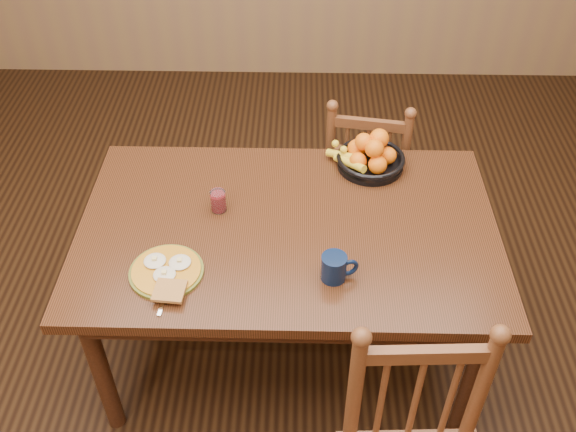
{
  "coord_description": "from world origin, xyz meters",
  "views": [
    {
      "loc": [
        0.04,
        -1.79,
        2.41
      ],
      "look_at": [
        0.0,
        0.0,
        0.8
      ],
      "focal_mm": 40.0,
      "sensor_mm": 36.0,
      "label": 1
    }
  ],
  "objects_px": {
    "dining_table": "(288,242)",
    "chair_far": "(365,175)",
    "coffee_mug": "(335,267)",
    "fruit_bowl": "(370,156)",
    "breakfast_plate": "(167,272)"
  },
  "relations": [
    {
      "from": "chair_far",
      "to": "fruit_bowl",
      "type": "height_order",
      "value": "fruit_bowl"
    },
    {
      "from": "chair_far",
      "to": "fruit_bowl",
      "type": "bearing_deg",
      "value": 93.2
    },
    {
      "from": "chair_far",
      "to": "coffee_mug",
      "type": "relative_size",
      "value": 6.8
    },
    {
      "from": "coffee_mug",
      "to": "fruit_bowl",
      "type": "xyz_separation_m",
      "value": [
        0.17,
        0.64,
        0.0
      ]
    },
    {
      "from": "dining_table",
      "to": "breakfast_plate",
      "type": "distance_m",
      "value": 0.5
    },
    {
      "from": "breakfast_plate",
      "to": "fruit_bowl",
      "type": "distance_m",
      "value": 0.99
    },
    {
      "from": "dining_table",
      "to": "chair_far",
      "type": "relative_size",
      "value": 1.76
    },
    {
      "from": "breakfast_plate",
      "to": "coffee_mug",
      "type": "bearing_deg",
      "value": -0.24
    },
    {
      "from": "coffee_mug",
      "to": "fruit_bowl",
      "type": "height_order",
      "value": "fruit_bowl"
    },
    {
      "from": "breakfast_plate",
      "to": "coffee_mug",
      "type": "xyz_separation_m",
      "value": [
        0.59,
        -0.0,
        0.04
      ]
    },
    {
      "from": "chair_far",
      "to": "breakfast_plate",
      "type": "bearing_deg",
      "value": 59.78
    },
    {
      "from": "chair_far",
      "to": "coffee_mug",
      "type": "xyz_separation_m",
      "value": [
        -0.2,
        -0.97,
        0.36
      ]
    },
    {
      "from": "dining_table",
      "to": "breakfast_plate",
      "type": "relative_size",
      "value": 5.49
    },
    {
      "from": "dining_table",
      "to": "fruit_bowl",
      "type": "bearing_deg",
      "value": 48.66
    },
    {
      "from": "chair_far",
      "to": "breakfast_plate",
      "type": "distance_m",
      "value": 1.29
    }
  ]
}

